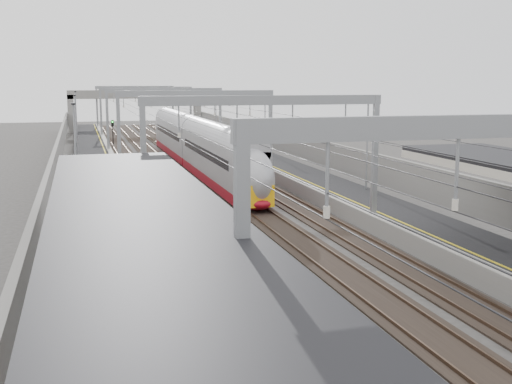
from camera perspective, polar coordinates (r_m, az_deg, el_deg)
platform_left at (r=55.64m, az=-13.89°, el=1.44°), size 4.00×120.00×1.00m
platform_right at (r=58.27m, az=2.03°, el=2.09°), size 4.00×120.00×1.00m
tracks at (r=56.47m, az=-5.74°, el=1.34°), size 11.40×140.00×0.20m
overhead_line at (r=62.43m, az=-6.88°, el=7.74°), size 13.00×140.00×6.60m
canopy_left at (r=13.52m, az=-9.39°, el=-4.10°), size 4.40×30.00×4.24m
overbridge at (r=110.51m, az=-10.68°, el=8.07°), size 22.00×2.20×6.90m
wall_left at (r=55.51m, az=-17.24°, el=2.41°), size 0.30×120.00×3.20m
wall_right at (r=59.16m, az=5.00°, el=3.25°), size 0.30×120.00×3.20m
train at (r=60.51m, az=-5.03°, el=3.74°), size 2.52×45.89×3.99m
signal_green at (r=83.96m, az=-12.62°, el=5.53°), size 0.32×0.32×3.48m
signal_red_near at (r=75.32m, az=-5.82°, el=5.26°), size 0.32×0.32×3.48m
signal_red_far at (r=81.91m, az=-5.04°, el=5.63°), size 0.32×0.32×3.48m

